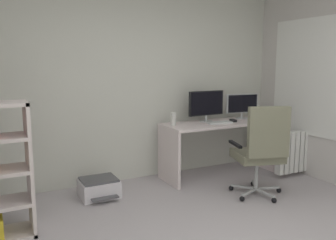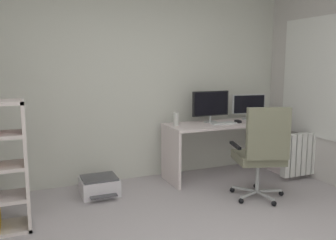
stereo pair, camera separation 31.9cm
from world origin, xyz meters
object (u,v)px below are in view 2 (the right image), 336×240
(desk, at_px, (223,136))
(monitor_main, at_px, (211,105))
(monitor_secondary, at_px, (249,105))
(desktop_speaker, at_px, (176,119))
(keyboard, at_px, (224,123))
(office_chair, at_px, (262,150))
(printer, at_px, (99,186))
(computer_mouse, at_px, (238,121))
(radiator, at_px, (307,154))

(desk, xyz_separation_m, monitor_main, (-0.15, 0.10, 0.44))
(monitor_secondary, bearing_deg, desktop_speaker, -177.65)
(keyboard, relative_size, office_chair, 0.31)
(monitor_secondary, height_order, printer, monitor_secondary)
(desk, height_order, computer_mouse, computer_mouse)
(monitor_main, relative_size, computer_mouse, 5.49)
(keyboard, distance_m, desktop_speaker, 0.65)
(monitor_main, height_order, office_chair, monitor_main)
(printer, bearing_deg, monitor_secondary, 3.88)
(monitor_main, bearing_deg, radiator, -28.92)
(radiator, bearing_deg, desk, 152.04)
(keyboard, height_order, computer_mouse, computer_mouse)
(monitor_main, bearing_deg, office_chair, -86.08)
(monitor_secondary, bearing_deg, monitor_main, -179.99)
(printer, height_order, radiator, radiator)
(printer, bearing_deg, monitor_main, 5.39)
(desk, distance_m, keyboard, 0.23)
(monitor_secondary, distance_m, computer_mouse, 0.39)
(desktop_speaker, distance_m, radiator, 1.84)
(monitor_secondary, bearing_deg, desk, -167.63)
(monitor_secondary, height_order, keyboard, monitor_secondary)
(monitor_secondary, relative_size, printer, 1.10)
(desk, distance_m, radiator, 1.14)
(computer_mouse, bearing_deg, printer, -176.31)
(monitor_secondary, height_order, radiator, monitor_secondary)
(monitor_main, height_order, monitor_secondary, monitor_main)
(radiator, bearing_deg, computer_mouse, 150.88)
(desktop_speaker, height_order, office_chair, office_chair)
(office_chair, bearing_deg, monitor_secondary, 62.10)
(office_chair, relative_size, printer, 2.38)
(office_chair, height_order, printer, office_chair)
(monitor_main, bearing_deg, monitor_secondary, 0.01)
(computer_mouse, relative_size, printer, 0.22)
(desk, relative_size, radiator, 2.02)
(monitor_main, bearing_deg, desktop_speaker, -174.95)
(office_chair, distance_m, printer, 1.94)
(office_chair, height_order, radiator, office_chair)
(desk, relative_size, desktop_speaker, 9.45)
(desk, xyz_separation_m, radiator, (0.99, -0.53, -0.22))
(keyboard, height_order, desktop_speaker, desktop_speaker)
(keyboard, xyz_separation_m, computer_mouse, (0.24, 0.02, 0.01))
(monitor_main, xyz_separation_m, desktop_speaker, (-0.54, -0.05, -0.16))
(keyboard, bearing_deg, printer, -177.90)
(monitor_main, distance_m, desktop_speaker, 0.56)
(office_chair, xyz_separation_m, printer, (-1.65, 0.89, -0.48))
(computer_mouse, bearing_deg, monitor_secondary, 36.06)
(monitor_main, xyz_separation_m, office_chair, (0.07, -1.04, -0.41))
(keyboard, relative_size, desktop_speaker, 2.00)
(desktop_speaker, bearing_deg, monitor_main, 5.05)
(keyboard, height_order, printer, keyboard)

